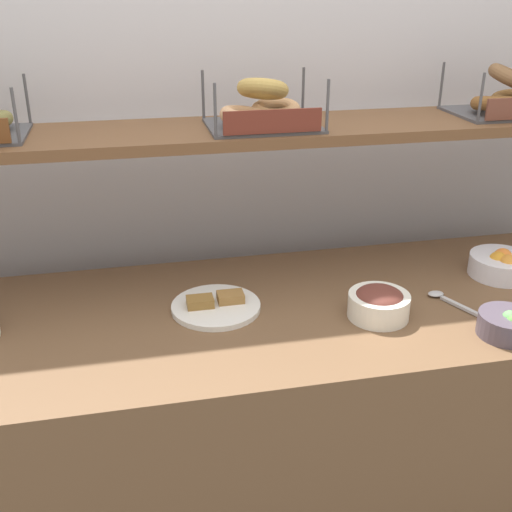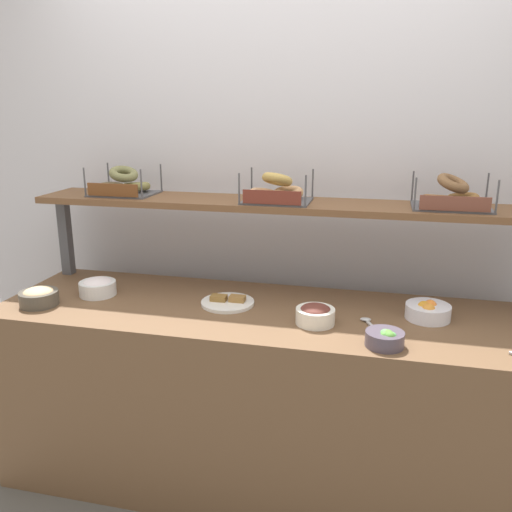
# 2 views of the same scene
# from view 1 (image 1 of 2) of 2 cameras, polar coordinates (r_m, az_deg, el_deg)

# --- Properties ---
(back_wall) EXTENTS (3.55, 0.06, 2.40)m
(back_wall) POSITION_cam_1_polar(r_m,az_deg,el_deg) (2.05, -1.24, 11.28)
(back_wall) COLOR silver
(back_wall) RESTS_ON ground_plane
(deli_counter) EXTENTS (2.35, 0.70, 0.85)m
(deli_counter) POSITION_cam_1_polar(r_m,az_deg,el_deg) (1.92, 2.19, -15.92)
(deli_counter) COLOR brown
(deli_counter) RESTS_ON ground_plane
(upper_shelf) EXTENTS (2.31, 0.32, 0.03)m
(upper_shelf) POSITION_cam_1_polar(r_m,az_deg,el_deg) (1.77, 0.47, 11.35)
(upper_shelf) COLOR brown
(upper_shelf) RESTS_ON shelf_riser_left
(bowl_chocolate_spread) EXTENTS (0.16, 0.16, 0.08)m
(bowl_chocolate_spread) POSITION_cam_1_polar(r_m,az_deg,el_deg) (1.64, 11.15, -4.22)
(bowl_chocolate_spread) COLOR white
(bowl_chocolate_spread) RESTS_ON deli_counter
(bowl_fruit_salad) EXTENTS (0.18, 0.18, 0.08)m
(bowl_fruit_salad) POSITION_cam_1_polar(r_m,az_deg,el_deg) (1.97, 21.48, -0.72)
(bowl_fruit_salad) COLOR white
(bowl_fruit_salad) RESTS_ON deli_counter
(bowl_veggie_mix) EXTENTS (0.14, 0.14, 0.07)m
(bowl_veggie_mix) POSITION_cam_1_polar(r_m,az_deg,el_deg) (1.66, 22.09, -5.76)
(bowl_veggie_mix) COLOR #514754
(bowl_veggie_mix) RESTS_ON deli_counter
(serving_plate_white) EXTENTS (0.24, 0.24, 0.04)m
(serving_plate_white) POSITION_cam_1_polar(r_m,az_deg,el_deg) (1.66, -3.68, -4.54)
(serving_plate_white) COLOR white
(serving_plate_white) RESTS_ON deli_counter
(serving_spoon_by_edge) EXTENTS (0.09, 0.17, 0.01)m
(serving_spoon_by_edge) POSITION_cam_1_polar(r_m,az_deg,el_deg) (1.77, 17.07, -3.83)
(serving_spoon_by_edge) COLOR #B7B7BC
(serving_spoon_by_edge) RESTS_ON deli_counter
(bagel_basket_sesame) EXTENTS (0.30, 0.25, 0.14)m
(bagel_basket_sesame) POSITION_cam_1_polar(r_m,az_deg,el_deg) (1.74, 0.56, 13.21)
(bagel_basket_sesame) COLOR #4C4C51
(bagel_basket_sesame) RESTS_ON upper_shelf
(bagel_basket_cinnamon_raisin) EXTENTS (0.32, 0.24, 0.15)m
(bagel_basket_cinnamon_raisin) POSITION_cam_1_polar(r_m,az_deg,el_deg) (2.06, 21.97, 13.25)
(bagel_basket_cinnamon_raisin) COLOR #4C4C51
(bagel_basket_cinnamon_raisin) RESTS_ON upper_shelf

